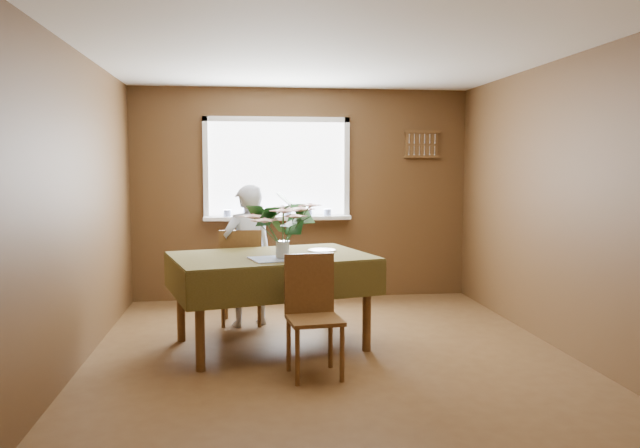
{
  "coord_description": "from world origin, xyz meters",
  "views": [
    {
      "loc": [
        -0.72,
        -5.15,
        1.58
      ],
      "look_at": [
        0.0,
        0.55,
        1.05
      ],
      "focal_mm": 35.0,
      "sensor_mm": 36.0,
      "label": 1
    }
  ],
  "objects": [
    {
      "name": "wall_front",
      "position": [
        0.0,
        -2.25,
        1.25
      ],
      "size": [
        4.0,
        0.0,
        4.0
      ],
      "primitive_type": "plane",
      "rotation": [
        -1.57,
        0.0,
        0.0
      ],
      "color": "brown",
      "rests_on": "floor"
    },
    {
      "name": "flower_bouquet",
      "position": [
        -0.38,
        0.03,
        1.14
      ],
      "size": [
        0.59,
        0.59,
        0.5
      ],
      "rotation": [
        0.0,
        0.0,
        0.18
      ],
      "color": "white",
      "rests_on": "dining_table"
    },
    {
      "name": "floor",
      "position": [
        0.0,
        0.0,
        0.0
      ],
      "size": [
        4.5,
        4.5,
        0.0
      ],
      "primitive_type": "plane",
      "color": "#54371C",
      "rests_on": "ground"
    },
    {
      "name": "dining_table",
      "position": [
        -0.47,
        0.25,
        0.71
      ],
      "size": [
        1.91,
        1.53,
        0.82
      ],
      "rotation": [
        0.0,
        0.0,
        0.26
      ],
      "color": "brown",
      "rests_on": "floor"
    },
    {
      "name": "wall_left",
      "position": [
        -2.0,
        0.0,
        1.25
      ],
      "size": [
        0.0,
        4.5,
        4.5
      ],
      "primitive_type": "plane",
      "rotation": [
        1.57,
        0.0,
        1.57
      ],
      "color": "brown",
      "rests_on": "floor"
    },
    {
      "name": "chair_far",
      "position": [
        -0.73,
        1.01,
        0.53
      ],
      "size": [
        0.44,
        0.44,
        0.97
      ],
      "rotation": [
        0.0,
        0.0,
        3.08
      ],
      "color": "brown",
      "rests_on": "floor"
    },
    {
      "name": "seated_woman",
      "position": [
        -0.67,
        0.99,
        0.7
      ],
      "size": [
        0.6,
        0.5,
        1.41
      ],
      "primitive_type": "imported",
      "rotation": [
        0.0,
        0.0,
        3.52
      ],
      "color": "white",
      "rests_on": "floor"
    },
    {
      "name": "chair_near",
      "position": [
        -0.19,
        -0.52,
        0.5
      ],
      "size": [
        0.43,
        0.43,
        0.91
      ],
      "rotation": [
        0.0,
        0.0,
        0.12
      ],
      "color": "brown",
      "rests_on": "floor"
    },
    {
      "name": "side_plate",
      "position": [
        0.0,
        0.43,
        0.82
      ],
      "size": [
        0.28,
        0.28,
        0.01
      ],
      "primitive_type": "cylinder",
      "rotation": [
        0.0,
        0.0,
        -0.11
      ],
      "color": "white",
      "rests_on": "dining_table"
    },
    {
      "name": "ceiling",
      "position": [
        0.0,
        0.0,
        2.5
      ],
      "size": [
        4.5,
        4.5,
        0.0
      ],
      "primitive_type": "plane",
      "rotation": [
        3.14,
        0.0,
        0.0
      ],
      "color": "white",
      "rests_on": "wall_back"
    },
    {
      "name": "window_assembly",
      "position": [
        -0.3,
        2.2,
        1.35
      ],
      "size": [
        1.72,
        0.2,
        1.22
      ],
      "color": "white",
      "rests_on": "wall_back"
    },
    {
      "name": "wall_right",
      "position": [
        2.0,
        0.0,
        1.25
      ],
      "size": [
        0.0,
        4.5,
        4.5
      ],
      "primitive_type": "plane",
      "rotation": [
        1.57,
        0.0,
        -1.57
      ],
      "color": "brown",
      "rests_on": "floor"
    },
    {
      "name": "wall_back",
      "position": [
        0.0,
        2.25,
        1.25
      ],
      "size": [
        4.0,
        0.0,
        4.0
      ],
      "primitive_type": "plane",
      "rotation": [
        1.57,
        0.0,
        0.0
      ],
      "color": "brown",
      "rests_on": "floor"
    },
    {
      "name": "table_knife",
      "position": [
        -0.2,
        0.02,
        0.82
      ],
      "size": [
        0.1,
        0.22,
        0.0
      ],
      "primitive_type": "cube",
      "rotation": [
        0.0,
        0.0,
        0.34
      ],
      "color": "silver",
      "rests_on": "dining_table"
    },
    {
      "name": "spoon_rack",
      "position": [
        1.45,
        2.22,
        1.85
      ],
      "size": [
        0.44,
        0.05,
        0.33
      ],
      "color": "brown",
      "rests_on": "wall_back"
    }
  ]
}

